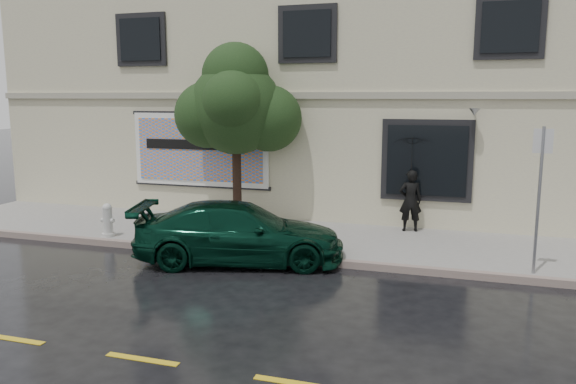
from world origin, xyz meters
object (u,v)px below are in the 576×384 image
(car, at_px, (239,233))
(street_tree, at_px, (236,109))
(pedestrian, at_px, (410,201))
(fire_hydrant, at_px, (108,220))

(car, bearing_deg, street_tree, 7.82)
(car, relative_size, pedestrian, 2.83)
(fire_hydrant, bearing_deg, street_tree, 55.17)
(car, xyz_separation_m, pedestrian, (3.33, 3.40, 0.29))
(fire_hydrant, bearing_deg, car, 2.12)
(car, distance_m, street_tree, 4.16)
(fire_hydrant, bearing_deg, pedestrian, 32.80)
(street_tree, xyz_separation_m, fire_hydrant, (-2.47, -2.38, -2.70))
(car, height_order, fire_hydrant, car)
(pedestrian, distance_m, fire_hydrant, 7.62)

